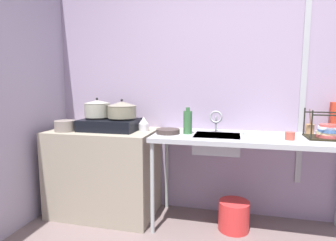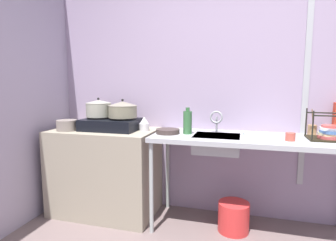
% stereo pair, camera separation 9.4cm
% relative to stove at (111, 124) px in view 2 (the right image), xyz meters
% --- Properties ---
extents(wall_back, '(4.80, 0.10, 2.47)m').
position_rel_stove_xyz_m(wall_back, '(1.32, 0.35, 0.33)').
color(wall_back, '#9E8CA8').
rests_on(wall_back, ground).
extents(wall_metal_strip, '(0.05, 0.01, 1.98)m').
position_rel_stove_xyz_m(wall_metal_strip, '(1.78, 0.29, 0.45)').
color(wall_metal_strip, '#A6AAAE').
extents(counter_concrete, '(1.02, 0.60, 0.85)m').
position_rel_stove_xyz_m(counter_concrete, '(-0.08, 0.00, -0.48)').
color(counter_concrete, gray).
rests_on(counter_concrete, ground).
extents(counter_sink, '(1.70, 0.60, 0.85)m').
position_rel_stove_xyz_m(counter_sink, '(1.31, -0.00, -0.12)').
color(counter_sink, '#A6AAAE').
rests_on(counter_sink, ground).
extents(stove, '(0.54, 0.37, 0.13)m').
position_rel_stove_xyz_m(stove, '(0.00, 0.00, 0.00)').
color(stove, black).
rests_on(stove, counter_concrete).
extents(pot_on_left_burner, '(0.25, 0.25, 0.19)m').
position_rel_stove_xyz_m(pot_on_left_burner, '(-0.13, 0.00, 0.15)').
color(pot_on_left_burner, '#9B9D8A').
rests_on(pot_on_left_burner, stove).
extents(pot_on_right_burner, '(0.28, 0.28, 0.18)m').
position_rel_stove_xyz_m(pot_on_right_burner, '(0.13, 0.00, 0.15)').
color(pot_on_right_burner, gray).
rests_on(pot_on_right_burner, stove).
extents(pot_beside_stove, '(0.19, 0.19, 0.10)m').
position_rel_stove_xyz_m(pot_beside_stove, '(-0.39, -0.15, -0.01)').
color(pot_beside_stove, gray).
rests_on(pot_beside_stove, counter_concrete).
extents(percolator, '(0.10, 0.10, 0.14)m').
position_rel_stove_xyz_m(percolator, '(0.33, 0.05, 0.01)').
color(percolator, silver).
rests_on(percolator, counter_concrete).
extents(sink_basin, '(0.40, 0.32, 0.15)m').
position_rel_stove_xyz_m(sink_basin, '(1.03, -0.02, -0.13)').
color(sink_basin, '#A6AAAE').
rests_on(sink_basin, counter_sink).
extents(faucet, '(0.12, 0.07, 0.20)m').
position_rel_stove_xyz_m(faucet, '(1.01, 0.13, 0.07)').
color(faucet, '#A6AAAE').
rests_on(faucet, counter_sink).
extents(frying_pan, '(0.21, 0.21, 0.04)m').
position_rel_stove_xyz_m(frying_pan, '(0.59, -0.04, -0.04)').
color(frying_pan, '#3D302E').
rests_on(frying_pan, counter_sink).
extents(dish_rack, '(0.33, 0.26, 0.24)m').
position_rel_stove_xyz_m(dish_rack, '(1.92, 0.03, -0.01)').
color(dish_rack, black).
rests_on(dish_rack, counter_sink).
extents(cup_by_rack, '(0.08, 0.08, 0.07)m').
position_rel_stove_xyz_m(cup_by_rack, '(1.61, -0.09, -0.03)').
color(cup_by_rack, '#B64D3F').
rests_on(cup_by_rack, counter_sink).
extents(small_bowl_on_drainboard, '(0.11, 0.11, 0.04)m').
position_rel_stove_xyz_m(small_bowl_on_drainboard, '(1.30, -0.01, -0.04)').
color(small_bowl_on_drainboard, white).
rests_on(small_bowl_on_drainboard, counter_sink).
extents(bottle_by_sink, '(0.08, 0.08, 0.24)m').
position_rel_stove_xyz_m(bottle_by_sink, '(0.77, -0.01, 0.05)').
color(bottle_by_sink, '#346639').
rests_on(bottle_by_sink, counter_sink).
extents(utensil_jar, '(0.07, 0.07, 0.23)m').
position_rel_stove_xyz_m(utensil_jar, '(1.84, 0.24, -0.01)').
color(utensil_jar, '#A47A4F').
rests_on(utensil_jar, counter_sink).
extents(bucket_on_floor, '(0.27, 0.27, 0.26)m').
position_rel_stove_xyz_m(bucket_on_floor, '(1.20, -0.04, -0.78)').
color(bucket_on_floor, red).
rests_on(bucket_on_floor, ground).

